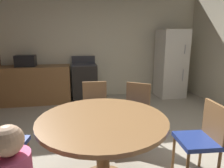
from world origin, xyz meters
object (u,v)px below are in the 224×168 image
Objects in this scene: dining_table at (103,131)px; chair_north at (95,106)px; chair_northeast at (136,108)px; refrigerator at (171,64)px; chair_east at (203,136)px; microwave at (26,61)px; oven_range at (85,82)px.

chair_north reaches higher than dining_table.
dining_table is 1.49× the size of chair_northeast.
chair_east is at bearing -110.79° from refrigerator.
microwave reaches higher than chair_north.
refrigerator reaches higher than chair_north.
chair_east is at bearing 43.40° from chair_north.
oven_range reaches higher than chair_east.
chair_northeast is (-1.62, -2.10, -0.38)m from refrigerator.
dining_table is 1.49× the size of chair_east.
chair_east is (1.05, -1.18, 0.00)m from chair_north.
chair_north is 1.00× the size of chair_east.
oven_range is 2.50× the size of microwave.
dining_table is at bearing -65.45° from microwave.
chair_northeast is at bearing -46.84° from microwave.
microwave is 4.02m from chair_east.
oven_range is 1.26× the size of chair_northeast.
chair_east is (-1.17, -3.08, -0.38)m from refrigerator.
chair_north is (1.42, -1.95, -0.53)m from microwave.
chair_northeast is at bearing 73.23° from chair_north.
microwave is at bearing -46.69° from chair_east.
refrigerator reaches higher than oven_range.
dining_table is at bearing -127.03° from refrigerator.
chair_east is (1.12, -3.13, 0.03)m from oven_range.
oven_range is 2.33m from refrigerator.
refrigerator is at bearing -105.74° from chair_east.
microwave is (-1.35, -0.00, 0.56)m from oven_range.
refrigerator is at bearing -1.34° from oven_range.
microwave is (-3.64, 0.05, 0.15)m from refrigerator.
microwave is 0.34× the size of dining_table.
chair_north is 1.00× the size of chair_northeast.
microwave reaches higher than oven_range.
refrigerator is at bearing 132.43° from chair_north.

